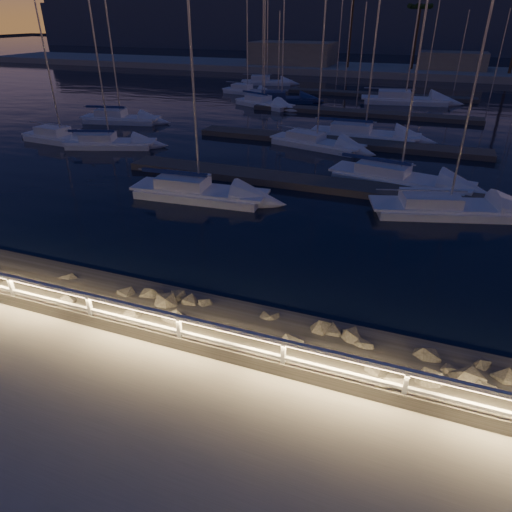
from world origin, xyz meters
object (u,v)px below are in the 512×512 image
(sailboat_f, at_px, (108,142))
(sailboat_n, at_px, (263,102))
(sailboat_a, at_px, (60,137))
(sailboat_e, at_px, (119,118))
(sailboat_c, at_px, (314,142))
(sailboat_k, at_px, (403,99))
(sailboat_i, at_px, (246,90))
(sailboat_g, at_px, (362,133))
(guard_rail, at_px, (145,316))
(sailboat_b, at_px, (196,190))
(sailboat_j, at_px, (280,98))
(sailboat_d, at_px, (445,206))
(sailboat_h, at_px, (396,177))
(sailboat_m, at_px, (266,81))

(sailboat_f, bearing_deg, sailboat_n, 56.22)
(sailboat_a, bearing_deg, sailboat_e, 94.57)
(sailboat_e, bearing_deg, sailboat_c, -18.38)
(sailboat_f, height_order, sailboat_k, sailboat_k)
(sailboat_e, bearing_deg, sailboat_i, 64.59)
(sailboat_c, xyz_separation_m, sailboat_g, (2.91, 3.71, 0.04))
(guard_rail, relative_size, sailboat_n, 3.62)
(sailboat_a, height_order, sailboat_b, sailboat_b)
(sailboat_a, xyz_separation_m, sailboat_n, (9.47, 19.89, -0.00))
(sailboat_a, distance_m, sailboat_k, 35.75)
(sailboat_c, height_order, sailboat_j, sailboat_j)
(sailboat_e, height_order, sailboat_g, sailboat_g)
(sailboat_n, bearing_deg, sailboat_i, 147.74)
(sailboat_d, xyz_separation_m, sailboat_n, (-18.55, 24.56, 0.02))
(sailboat_h, distance_m, sailboat_i, 34.96)
(sailboat_c, height_order, sailboat_d, sailboat_d)
(sailboat_g, xyz_separation_m, sailboat_j, (-11.33, 13.74, -0.01))
(sailboat_k, bearing_deg, sailboat_i, 171.00)
(sailboat_h, xyz_separation_m, sailboat_i, (-20.72, 28.16, 0.00))
(sailboat_d, height_order, sailboat_e, sailboat_d)
(sailboat_c, bearing_deg, sailboat_n, 137.58)
(sailboat_j, relative_size, sailboat_m, 1.05)
(guard_rail, relative_size, sailboat_j, 3.50)
(sailboat_b, xyz_separation_m, sailboat_h, (9.86, 6.25, -0.02))
(guard_rail, bearing_deg, sailboat_c, 93.13)
(guard_rail, distance_m, sailboat_a, 27.73)
(sailboat_d, relative_size, sailboat_h, 0.94)
(guard_rail, bearing_deg, sailboat_f, 129.48)
(sailboat_f, xyz_separation_m, sailboat_n, (5.07, 19.86, 0.02))
(sailboat_g, xyz_separation_m, sailboat_m, (-17.62, 26.56, -0.00))
(sailboat_c, bearing_deg, sailboat_k, 92.70)
(guard_rail, distance_m, sailboat_i, 48.93)
(sailboat_k, bearing_deg, sailboat_f, -133.25)
(sailboat_j, bearing_deg, sailboat_h, -77.37)
(sailboat_h, bearing_deg, sailboat_b, -136.51)
(sailboat_e, relative_size, sailboat_k, 0.76)
(sailboat_e, relative_size, sailboat_g, 0.85)
(sailboat_k, bearing_deg, sailboat_m, 147.21)
(sailboat_n, bearing_deg, sailboat_a, -90.92)
(sailboat_a, distance_m, sailboat_j, 25.26)
(sailboat_c, distance_m, sailboat_i, 25.96)
(sailboat_d, xyz_separation_m, sailboat_k, (-4.73, 31.80, 0.08))
(sailboat_h, bearing_deg, guard_rail, -94.77)
(sailboat_n, bearing_deg, sailboat_m, 133.23)
(sailboat_d, distance_m, sailboat_g, 15.34)
(sailboat_g, distance_m, sailboat_n, 16.17)
(sailboat_i, xyz_separation_m, sailboat_n, (4.87, -7.44, 0.00))
(sailboat_c, xyz_separation_m, sailboat_j, (-8.41, 17.45, 0.03))
(sailboat_f, relative_size, sailboat_m, 0.94)
(sailboat_m, bearing_deg, sailboat_f, -105.23)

